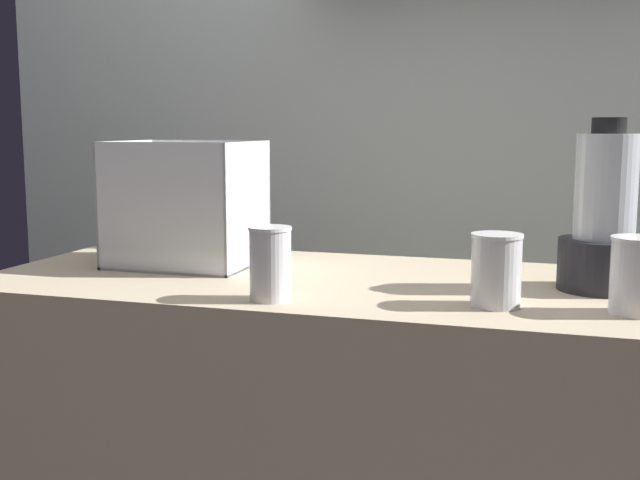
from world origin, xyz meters
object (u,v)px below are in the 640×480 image
juice_cup_carrot_left (496,274)px  juice_cup_mango_middle (637,278)px  carrot_display_bin (185,227)px  blender_pitcher (604,225)px  juice_cup_mango_far_left (270,268)px

juice_cup_carrot_left → juice_cup_mango_middle: (0.23, 0.01, 0.00)m
carrot_display_bin → blender_pitcher: blender_pitcher is taller
carrot_display_bin → juice_cup_carrot_left: carrot_display_bin is taller
carrot_display_bin → juice_cup_mango_far_left: bearing=-42.6°
juice_cup_carrot_left → juice_cup_mango_middle: 0.23m
juice_cup_mango_far_left → juice_cup_mango_middle: (0.63, 0.08, 0.00)m
carrot_display_bin → juice_cup_mango_middle: size_ratio=2.36×
carrot_display_bin → blender_pitcher: (0.90, -0.02, 0.04)m
blender_pitcher → juice_cup_carrot_left: 0.28m
blender_pitcher → juice_cup_mango_far_left: size_ratio=2.45×
blender_pitcher → juice_cup_carrot_left: size_ratio=2.56×
carrot_display_bin → juice_cup_mango_middle: carrot_display_bin is taller
juice_cup_mango_far_left → juice_cup_carrot_left: 0.40m
carrot_display_bin → juice_cup_mango_middle: bearing=-12.8°
juice_cup_carrot_left → juice_cup_mango_middle: bearing=2.8°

